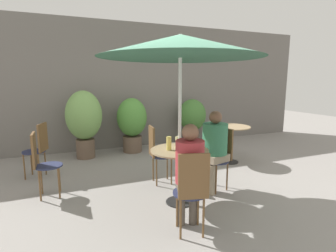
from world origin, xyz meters
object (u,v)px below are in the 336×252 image
object	(u,v)px
bistro_chair_2	(41,159)
bistro_chair_4	(39,146)
cafe_table_near	(179,161)
bistro_chair_1	(220,153)
beer_glass_3	(169,143)
seated_person_0	(189,168)
umbrella	(180,46)
seated_person_1	(214,144)
beer_glass_2	(177,142)
bistro_chair_0	(192,187)
potted_plant_0	(84,118)
bistro_chair_3	(156,150)
potted_plant_1	(132,121)
potted_plant_2	(192,118)
beer_glass_0	(179,147)
cafe_table_far	(230,134)
beer_glass_1	(190,142)

from	to	relation	value
bistro_chair_2	bistro_chair_4	size ratio (longest dim) A/B	1.00
cafe_table_near	bistro_chair_1	bearing A→B (deg)	14.56
beer_glass_3	bistro_chair_2	bearing A→B (deg)	151.72
cafe_table_near	bistro_chair_2	bearing A→B (deg)	152.84
seated_person_0	umbrella	size ratio (longest dim) A/B	0.54
seated_person_1	beer_glass_2	world-z (taller)	seated_person_1
bistro_chair_0	beer_glass_2	world-z (taller)	bistro_chair_0
umbrella	bistro_chair_2	bearing A→B (deg)	152.84
bistro_chair_0	bistro_chair_1	size ratio (longest dim) A/B	1.00
bistro_chair_0	bistro_chair_1	distance (m)	1.38
bistro_chair_0	seated_person_0	world-z (taller)	seated_person_0
cafe_table_near	potted_plant_0	distance (m)	2.86
bistro_chair_1	bistro_chair_3	xyz separation A→B (m)	(-0.83, 0.55, 0.00)
beer_glass_3	potted_plant_0	bearing A→B (deg)	107.58
bistro_chair_1	seated_person_0	bearing A→B (deg)	-63.27
bistro_chair_1	potted_plant_1	size ratio (longest dim) A/B	0.75
bistro_chair_4	beer_glass_3	world-z (taller)	bistro_chair_4
bistro_chair_0	potted_plant_1	world-z (taller)	potted_plant_1
potted_plant_1	potted_plant_2	xyz separation A→B (m)	(1.58, 0.05, -0.01)
beer_glass_3	potted_plant_0	size ratio (longest dim) A/B	0.12
bistro_chair_4	beer_glass_3	size ratio (longest dim) A/B	5.26
beer_glass_0	beer_glass_3	xyz separation A→B (m)	(-0.07, 0.16, 0.01)
potted_plant_1	cafe_table_far	bearing A→B (deg)	-43.49
cafe_table_near	bistro_chair_2	world-z (taller)	bistro_chair_2
beer_glass_2	beer_glass_3	bearing A→B (deg)	-147.93
bistro_chair_2	beer_glass_3	xyz separation A→B (m)	(1.57, -0.85, 0.27)
cafe_table_near	bistro_chair_1	distance (m)	0.80
potted_plant_0	umbrella	bearing A→B (deg)	-69.95
bistro_chair_1	seated_person_0	xyz separation A→B (m)	(-0.95, -0.83, 0.16)
cafe_table_far	beer_glass_3	size ratio (longest dim) A/B	4.33
beer_glass_0	umbrella	xyz separation A→B (m)	(0.07, 0.13, 1.23)
bistro_chair_3	potted_plant_1	distance (m)	2.03
cafe_table_near	beer_glass_1	size ratio (longest dim) A/B	3.92
cafe_table_far	bistro_chair_3	bearing A→B (deg)	-164.49
beer_glass_3	potted_plant_1	xyz separation A→B (m)	(0.22, 2.74, -0.11)
bistro_chair_3	potted_plant_1	xyz separation A→B (m)	(0.13, 2.02, 0.16)
cafe_table_near	beer_glass_3	size ratio (longest dim) A/B	4.32
bistro_chair_2	seated_person_0	world-z (taller)	seated_person_0
seated_person_0	beer_glass_3	bearing A→B (deg)	-77.68
beer_glass_0	beer_glass_2	size ratio (longest dim) A/B	1.05
bistro_chair_4	bistro_chair_3	bearing A→B (deg)	80.97
bistro_chair_2	seated_person_0	size ratio (longest dim) A/B	0.78
beer_glass_0	beer_glass_1	bearing A→B (deg)	22.46
bistro_chair_4	beer_glass_0	world-z (taller)	bistro_chair_4
seated_person_0	beer_glass_3	distance (m)	0.67
cafe_table_near	umbrella	distance (m)	1.46
bistro_chair_0	bistro_chair_2	xyz separation A→B (m)	(-1.50, 1.65, 0.00)
bistro_chair_2	umbrella	size ratio (longest dim) A/B	0.43
bistro_chair_1	potted_plant_2	xyz separation A→B (m)	(0.88, 2.62, 0.15)
potted_plant_0	cafe_table_near	bearing A→B (deg)	-69.95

